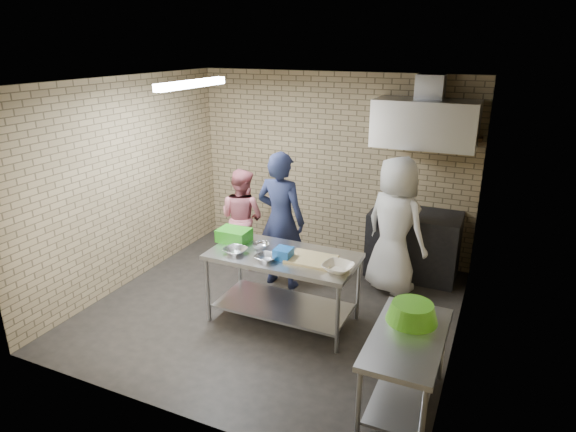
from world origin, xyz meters
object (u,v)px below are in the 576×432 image
object	(u,v)px
blue_tub	(283,253)
woman_pink	(242,217)
green_basin	(412,312)
bottle_green	(463,130)
prep_table	(283,288)
green_crate	(234,235)
side_counter	(404,372)
woman_white	(395,226)
stove	(413,244)
bottle_red	(431,127)
man_navy	(281,220)

from	to	relation	value
blue_tub	woman_pink	size ratio (longest dim) A/B	0.13
green_basin	bottle_green	distance (m)	2.98
prep_table	green_crate	size ratio (longest dim) A/B	4.50
side_counter	woman_white	xyz separation A→B (m)	(-0.61, 2.17, 0.52)
blue_tub	bottle_green	world-z (taller)	bottle_green
prep_table	bottle_green	bearing A→B (deg)	52.69
stove	green_crate	size ratio (longest dim) A/B	3.23
stove	blue_tub	world-z (taller)	blue_tub
stove	blue_tub	bearing A→B (deg)	-119.22
blue_tub	bottle_green	distance (m)	2.89
stove	bottle_red	world-z (taller)	bottle_red
stove	man_navy	bearing A→B (deg)	-146.20
stove	bottle_green	world-z (taller)	bottle_green
side_counter	bottle_green	size ratio (longest dim) A/B	8.00
blue_tub	woman_white	xyz separation A→B (m)	(0.93, 1.36, -0.00)
woman_pink	woman_white	size ratio (longest dim) A/B	0.80
bottle_green	woman_pink	size ratio (longest dim) A/B	0.11
green_crate	blue_tub	distance (m)	0.78
man_navy	woman_white	distance (m)	1.45
bottle_red	woman_pink	xyz separation A→B (m)	(-2.38, -0.90, -1.32)
green_basin	bottle_green	size ratio (longest dim) A/B	3.07
side_counter	blue_tub	world-z (taller)	blue_tub
stove	bottle_red	size ratio (longest dim) A/B	6.67
blue_tub	bottle_red	size ratio (longest dim) A/B	1.03
side_counter	woman_pink	xyz separation A→B (m)	(-2.78, 2.09, 0.34)
green_crate	stove	bearing A→B (deg)	43.15
prep_table	man_navy	size ratio (longest dim) A/B	0.92
prep_table	woman_white	xyz separation A→B (m)	(0.98, 1.26, 0.47)
green_crate	woman_pink	bearing A→B (deg)	114.93
side_counter	blue_tub	size ratio (longest dim) A/B	6.46
stove	woman_pink	world-z (taller)	woman_pink
side_counter	woman_pink	distance (m)	3.49
bottle_red	man_navy	xyz separation A→B (m)	(-1.59, -1.27, -1.12)
bottle_red	bottle_green	distance (m)	0.40
man_navy	bottle_green	bearing A→B (deg)	-144.00
green_basin	man_navy	size ratio (longest dim) A/B	0.25
bottle_red	man_navy	bearing A→B (deg)	-141.36
green_basin	bottle_green	bearing A→B (deg)	89.58
side_counter	woman_pink	bearing A→B (deg)	143.03
bottle_green	woman_white	xyz separation A→B (m)	(-0.61, -0.82, -1.12)
green_crate	woman_pink	distance (m)	1.19
stove	prep_table	bearing A→B (deg)	-121.67
woman_pink	green_basin	bearing A→B (deg)	154.66
side_counter	bottle_green	bearing A→B (deg)	90.00
prep_table	blue_tub	xyz separation A→B (m)	(0.05, -0.10, 0.48)
woman_pink	blue_tub	bearing A→B (deg)	142.51
prep_table	green_basin	bearing A→B (deg)	-22.85
woman_white	stove	bearing A→B (deg)	-80.15
woman_pink	prep_table	bearing A→B (deg)	143.66
prep_table	side_counter	world-z (taller)	prep_table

